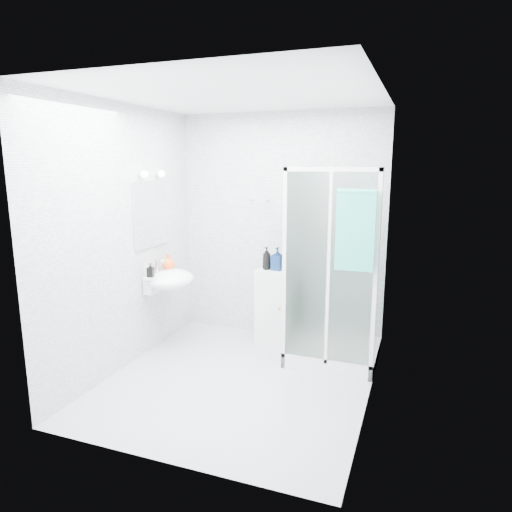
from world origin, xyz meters
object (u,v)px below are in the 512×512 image
at_px(soap_dispenser_orange, 168,262).
at_px(shampoo_bottle_b, 277,259).
at_px(storage_cabinet, 275,306).
at_px(shampoo_bottle_a, 267,258).
at_px(wall_basin, 169,280).
at_px(shower_enclosure, 326,319).
at_px(soap_dispenser_black, 150,270).
at_px(hand_towel, 355,229).

bearing_deg(soap_dispenser_orange, shampoo_bottle_b, 19.97).
xyz_separation_m(storage_cabinet, shampoo_bottle_a, (-0.09, -0.03, 0.56)).
xyz_separation_m(shampoo_bottle_a, shampoo_bottle_b, (0.12, 0.01, -0.00)).
bearing_deg(wall_basin, storage_cabinet, 29.55).
bearing_deg(shower_enclosure, shampoo_bottle_b, 158.18).
relative_size(soap_dispenser_orange, soap_dispenser_black, 1.24).
relative_size(storage_cabinet, soap_dispenser_orange, 4.76).
height_order(hand_towel, shampoo_bottle_b, hand_towel).
distance_m(hand_towel, soap_dispenser_black, 2.15).
bearing_deg(soap_dispenser_orange, storage_cabinet, 21.21).
bearing_deg(hand_towel, soap_dispenser_orange, 173.65).
distance_m(shower_enclosure, soap_dispenser_black, 1.90).
xyz_separation_m(wall_basin, storage_cabinet, (1.01, 0.57, -0.36)).
xyz_separation_m(hand_towel, shampoo_bottle_b, (-0.93, 0.64, -0.47)).
relative_size(hand_towel, soap_dispenser_orange, 4.04).
height_order(shower_enclosure, hand_towel, shower_enclosure).
relative_size(wall_basin, soap_dispenser_black, 3.80).
height_order(shampoo_bottle_b, soap_dispenser_black, shampoo_bottle_b).
height_order(shampoo_bottle_a, soap_dispenser_black, shampoo_bottle_a).
xyz_separation_m(hand_towel, shampoo_bottle_a, (-1.05, 0.63, -0.47)).
height_order(shower_enclosure, shampoo_bottle_a, shower_enclosure).
xyz_separation_m(shower_enclosure, soap_dispenser_orange, (-1.75, -0.17, 0.51)).
distance_m(shampoo_bottle_a, soap_dispenser_black, 1.27).
height_order(wall_basin, soap_dispenser_orange, soap_dispenser_orange).
bearing_deg(soap_dispenser_black, soap_dispenser_orange, 87.47).
height_order(wall_basin, storage_cabinet, wall_basin).
xyz_separation_m(soap_dispenser_orange, soap_dispenser_black, (-0.01, -0.34, -0.02)).
bearing_deg(storage_cabinet, wall_basin, -145.52).
relative_size(shampoo_bottle_b, soap_dispenser_black, 1.73).
relative_size(storage_cabinet, hand_towel, 1.18).
xyz_separation_m(shower_enclosure, wall_basin, (-1.66, -0.32, 0.35)).
relative_size(wall_basin, shampoo_bottle_b, 2.20).
relative_size(wall_basin, shampoo_bottle_a, 2.19).
bearing_deg(soap_dispenser_orange, shampoo_bottle_a, 21.47).
xyz_separation_m(shampoo_bottle_b, soap_dispenser_orange, (-1.14, -0.41, -0.04)).
relative_size(hand_towel, shampoo_bottle_a, 2.88).
bearing_deg(soap_dispenser_black, shampoo_bottle_a, 35.44).
xyz_separation_m(wall_basin, soap_dispenser_orange, (-0.09, 0.15, 0.16)).
bearing_deg(soap_dispenser_black, wall_basin, 60.33).
bearing_deg(hand_towel, shower_enclosure, 128.42).
distance_m(shampoo_bottle_a, soap_dispenser_orange, 1.10).
bearing_deg(soap_dispenser_black, storage_cabinet, 34.28).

